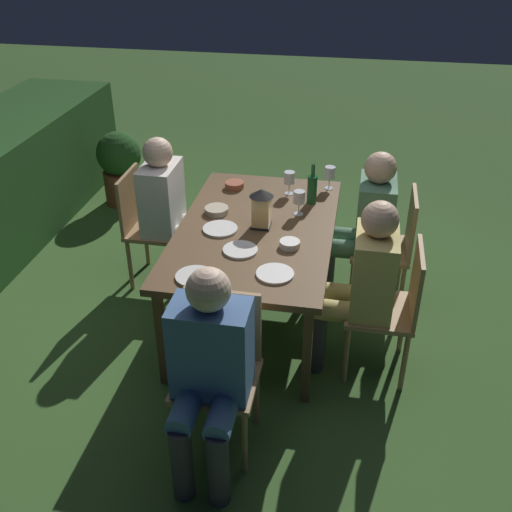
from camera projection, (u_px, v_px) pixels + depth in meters
ground_plane at (256, 317)px, 4.22m from camera, size 16.00×16.00×0.00m
dining_table at (256, 234)px, 3.87m from camera, size 1.63×1.00×0.73m
chair_head_near at (219, 364)px, 3.08m from camera, size 0.40×0.42×0.87m
person_in_blue at (209, 368)px, 2.83m from camera, size 0.48×0.38×1.15m
chair_side_right_b at (147, 222)px, 4.41m from camera, size 0.42×0.40×0.87m
person_in_cream at (171, 206)px, 4.30m from camera, size 0.38×0.47×1.15m
chair_side_left_b at (391, 244)px, 4.14m from camera, size 0.42×0.40×0.87m
person_in_green at (365, 222)px, 4.09m from camera, size 0.38×0.47×1.15m
chair_side_left_a at (392, 305)px, 3.52m from camera, size 0.42×0.40×0.87m
person_in_mustard at (361, 280)px, 3.47m from camera, size 0.38×0.47×1.15m
lantern_centerpiece at (261, 206)px, 3.77m from camera, size 0.15×0.15×0.27m
green_bottle_on_table at (312, 189)px, 4.09m from camera, size 0.07×0.07×0.29m
wine_glass_a at (299, 198)px, 3.94m from camera, size 0.08×0.08×0.17m
wine_glass_b at (289, 179)px, 4.21m from camera, size 0.08×0.08×0.17m
wine_glass_c at (330, 174)px, 4.29m from camera, size 0.08×0.08×0.17m
plate_a at (240, 250)px, 3.58m from camera, size 0.21×0.21×0.01m
plate_b at (275, 274)px, 3.36m from camera, size 0.22×0.22×0.01m
plate_c at (220, 229)px, 3.81m from camera, size 0.22×0.22×0.01m
plate_d at (195, 277)px, 3.33m from camera, size 0.22×0.22×0.01m
bowl_olives at (234, 185)px, 4.35m from camera, size 0.14×0.14×0.05m
bowl_bread at (217, 210)px, 4.01m from camera, size 0.16×0.16×0.04m
bowl_salad at (290, 244)px, 3.62m from camera, size 0.13×0.13×0.04m
potted_plant_by_hedge at (120, 165)px, 5.61m from camera, size 0.42×0.42×0.71m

